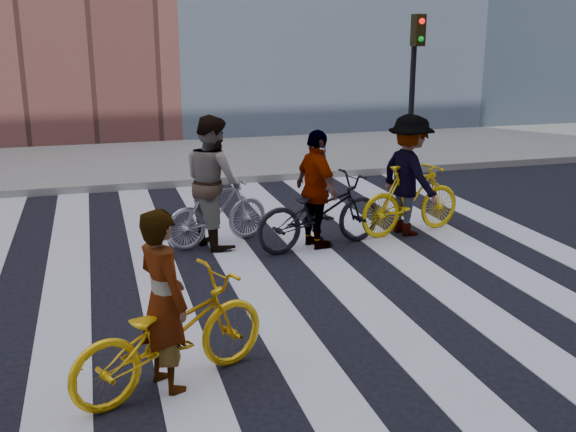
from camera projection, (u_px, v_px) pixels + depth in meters
name	position (u px, v px, depth m)	size (l,w,h in m)	color
ground	(286.00, 267.00, 8.85)	(100.00, 100.00, 0.00)	black
sidewalk_far	(198.00, 159.00, 15.77)	(100.00, 5.00, 0.15)	gray
zebra_crosswalk	(286.00, 266.00, 8.85)	(8.25, 10.00, 0.01)	silver
traffic_signal	(415.00, 65.00, 14.35)	(0.22, 0.42, 3.33)	black
bike_yellow_left	(171.00, 334.00, 5.77)	(0.65, 1.88, 0.99)	yellow
bike_silver_mid	(217.00, 212.00, 9.65)	(0.46, 1.63, 0.98)	#B2B3BD
bike_yellow_right	(411.00, 199.00, 10.18)	(0.51, 1.79, 1.08)	yellow
bike_dark_rear	(320.00, 212.00, 9.52)	(0.69, 1.99, 1.04)	black
rider_left	(163.00, 301.00, 5.67)	(0.59, 0.39, 1.61)	slate
rider_mid	(213.00, 181.00, 9.51)	(0.91, 0.71, 1.88)	slate
rider_right	(409.00, 175.00, 10.07)	(1.17, 0.67, 1.81)	slate
rider_rear	(317.00, 190.00, 9.42)	(0.99, 0.41, 1.69)	slate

